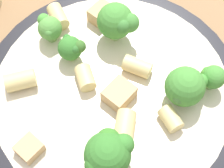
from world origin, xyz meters
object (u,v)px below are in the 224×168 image
rigatoni_1 (125,126)px  rigatoni_4 (85,78)px  pasta_bowl (112,97)px  rigatoni_2 (171,119)px  broccoli_floret_3 (71,48)px  broccoli_floret_0 (185,87)px  chicken_chunk_2 (119,94)px  rigatoni_0 (137,67)px  broccoli_floret_2 (112,154)px  broccoli_floret_1 (212,77)px  broccoli_floret_4 (49,28)px  rigatoni_3 (58,17)px  broccoli_floret_5 (118,21)px  chicken_chunk_1 (29,148)px  chicken_chunk_0 (101,14)px  rigatoni_5 (20,85)px

rigatoni_1 → rigatoni_4: size_ratio=1.20×
rigatoni_4 → rigatoni_1: bearing=-50.9°
pasta_bowl → rigatoni_2: size_ratio=11.46×
broccoli_floret_3 → pasta_bowl: bearing=-39.5°
broccoli_floret_0 → rigatoni_4: size_ratio=1.74×
chicken_chunk_2 → broccoli_floret_0: bearing=2.9°
pasta_bowl → rigatoni_0: size_ratio=9.28×
broccoli_floret_3 → chicken_chunk_2: size_ratio=1.06×
broccoli_floret_2 → chicken_chunk_2: broccoli_floret_2 is taller
broccoli_floret_1 → chicken_chunk_2: bearing=-168.8°
rigatoni_0 → broccoli_floret_4: bearing=158.5°
broccoli_floret_0 → rigatoni_3: (-0.13, 0.08, -0.01)m
broccoli_floret_5 → chicken_chunk_1: (-0.07, -0.13, -0.02)m
rigatoni_0 → rigatoni_3: (-0.08, 0.06, -0.00)m
chicken_chunk_2 → broccoli_floret_4: bearing=137.9°
broccoli_floret_3 → chicken_chunk_0: broccoli_floret_3 is taller
broccoli_floret_0 → chicken_chunk_0: size_ratio=1.68×
chicken_chunk_1 → broccoli_floret_0: bearing=23.7°
rigatoni_0 → rigatoni_4: size_ratio=1.19×
pasta_bowl → rigatoni_1: size_ratio=9.20×
broccoli_floret_1 → rigatoni_1: size_ratio=1.08×
pasta_bowl → broccoli_floret_0: 0.08m
broccoli_floret_2 → rigatoni_3: 0.16m
broccoli_floret_5 → rigatoni_5: size_ratio=1.57×
pasta_bowl → chicken_chunk_1: (-0.07, -0.06, 0.02)m
broccoli_floret_2 → rigatoni_4: bearing=110.4°
broccoli_floret_0 → broccoli_floret_4: size_ratio=1.37×
broccoli_floret_1 → rigatoni_0: 0.07m
broccoli_floret_0 → broccoli_floret_2: 0.09m
rigatoni_2 → chicken_chunk_0: (-0.07, 0.12, 0.00)m
broccoli_floret_0 → pasta_bowl: bearing=175.0°
broccoli_floret_5 → chicken_chunk_1: 0.15m
pasta_bowl → chicken_chunk_0: chicken_chunk_0 is taller
chicken_chunk_1 → chicken_chunk_2: chicken_chunk_2 is taller
broccoli_floret_3 → rigatoni_3: size_ratio=1.06×
broccoli_floret_2 → rigatoni_3: (-0.06, 0.15, -0.01)m
broccoli_floret_5 → rigatoni_5: broccoli_floret_5 is taller
broccoli_floret_3 → rigatoni_1: 0.09m
broccoli_floret_4 → rigatoni_5: size_ratio=1.03×
broccoli_floret_3 → rigatoni_4: (0.02, -0.03, -0.01)m
broccoli_floret_4 → rigatoni_1: size_ratio=1.05×
rigatoni_0 → rigatoni_1: rigatoni_1 is taller
broccoli_floret_4 → rigatoni_4: (0.04, -0.05, -0.01)m
broccoli_floret_3 → rigatoni_3: broccoli_floret_3 is taller
broccoli_floret_4 → chicken_chunk_1: bearing=-91.4°
broccoli_floret_0 → broccoli_floret_2: (-0.06, -0.07, 0.00)m
rigatoni_5 → chicken_chunk_0: rigatoni_5 is taller
chicken_chunk_2 → rigatoni_4: bearing=154.9°
rigatoni_1 → broccoli_floret_4: bearing=128.8°
broccoli_floret_2 → broccoli_floret_5: bearing=90.0°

